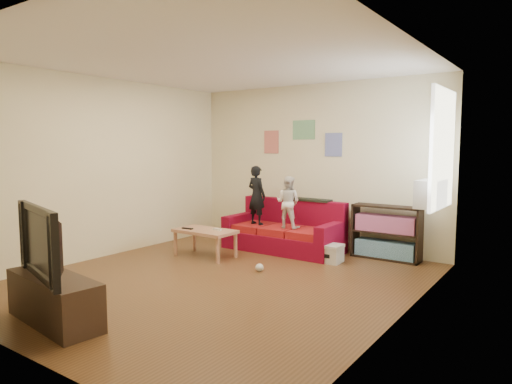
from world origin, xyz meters
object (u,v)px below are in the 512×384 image
Objects in this scene: television at (52,241)px; coffee_table at (205,233)px; child_a at (257,195)px; tv_stand at (54,300)px; file_box at (329,253)px; sofa at (285,233)px; bookshelf at (386,235)px; child_b at (288,202)px.

coffee_table is at bearing 117.36° from television.
child_a is at bearing 72.91° from coffee_table.
tv_stand is at bearing 16.06° from television.
child_a is at bearing 173.44° from file_box.
sofa is 1.00m from file_box.
tv_stand is 1.02× the size of television.
file_box is 3.75m from tv_stand.
sofa is 1.88× the size of bookshelf.
sofa is at bearing -53.16° from child_b.
child_b is at bearing -160.31° from bookshelf.
child_a reaches higher than sofa.
file_box is at bearing 88.64° from television.
sofa is 1.95× the size of child_a.
tv_stand is at bearing -112.27° from bookshelf.
child_a is 2.13m from bookshelf.
sofa is 4.88× the size of file_box.
bookshelf is (1.40, 0.50, -0.45)m from child_b.
file_box is 3.81m from television.
file_box is (-0.61, -0.66, -0.22)m from bookshelf.
coffee_table is 2.88m from television.
television is at bearing -172.92° from tv_stand.
coffee_table is 0.77× the size of tv_stand.
file_box is (0.79, -0.16, -0.67)m from child_b.
file_box is 0.33× the size of television.
tv_stand is at bearing -78.70° from coffee_table.
child_b is 3.75m from television.
sofa is at bearing 94.36° from tv_stand.
sofa is 2.31× the size of child_b.
child_a reaches higher than coffee_table.
coffee_table is (-0.89, -0.95, -0.44)m from child_b.
child_a is at bearing -5.17° from child_b.
child_b is at bearing -170.89° from child_a.
television is (0.27, -3.74, -0.08)m from child_a.
coffee_table is 2.71m from bookshelf.
bookshelf is at bearing -156.81° from child_a.
child_a is 1.58m from file_box.
television is at bearing -92.72° from sofa.
coffee_table is 0.93× the size of bookshelf.
sofa is 3.94m from television.
child_a reaches higher than bookshelf.
television is at bearing -107.42° from file_box.
file_box is at bearing -177.44° from child_a.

